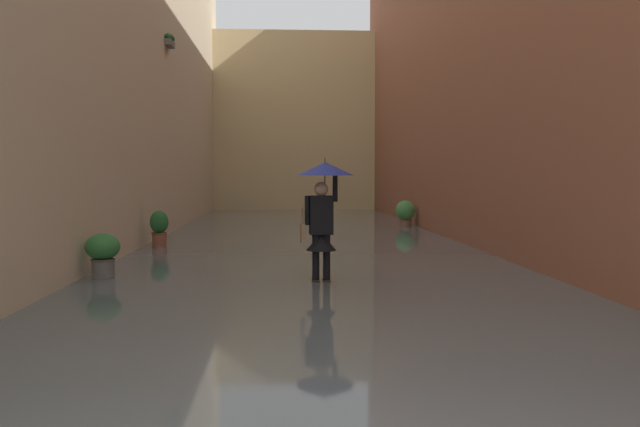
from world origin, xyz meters
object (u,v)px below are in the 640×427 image
Objects in this scene: potted_plant_mid_right at (103,253)px; potted_plant_near_right at (159,228)px; person_wading at (323,198)px; potted_plant_mid_left at (405,213)px.

potted_plant_mid_right is 0.87× the size of potted_plant_near_right.
potted_plant_near_right is (3.68, -5.42, -0.93)m from person_wading.
potted_plant_mid_left is at bearing -123.91° from potted_plant_mid_right.
person_wading is 2.54× the size of potted_plant_mid_right.
potted_plant_mid_right is 13.03m from potted_plant_mid_left.
person_wading reaches higher than potted_plant_mid_left.
person_wading is 2.24× the size of potted_plant_mid_left.
potted_plant_near_right is at bearing 39.80° from potted_plant_mid_left.
person_wading reaches higher than potted_plant_near_right.
potted_plant_mid_right is at bearing -9.38° from person_wading.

